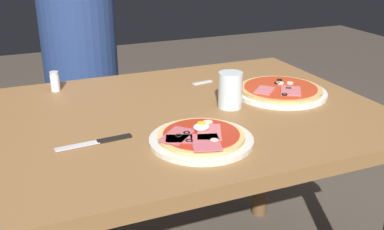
{
  "coord_description": "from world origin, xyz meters",
  "views": [
    {
      "loc": [
        -0.47,
        -1.16,
        1.22
      ],
      "look_at": [
        -0.03,
        -0.11,
        0.76
      ],
      "focal_mm": 42.17,
      "sensor_mm": 36.0,
      "label": 1
    }
  ],
  "objects_px": {
    "dining_table": "(188,144)",
    "pizza_across_left": "(280,91)",
    "diner_person": "(84,91)",
    "pizza_foreground": "(201,138)",
    "fork": "(209,81)",
    "water_glass_near": "(230,92)",
    "knife": "(100,141)",
    "salt_shaker": "(55,81)"
  },
  "relations": [
    {
      "from": "dining_table",
      "to": "pizza_across_left",
      "type": "relative_size",
      "value": 3.79
    },
    {
      "from": "diner_person",
      "to": "pizza_foreground",
      "type": "bearing_deg",
      "value": 97.19
    },
    {
      "from": "fork",
      "to": "diner_person",
      "type": "relative_size",
      "value": 0.13
    },
    {
      "from": "pizza_foreground",
      "to": "water_glass_near",
      "type": "distance_m",
      "value": 0.27
    },
    {
      "from": "water_glass_near",
      "to": "fork",
      "type": "xyz_separation_m",
      "value": [
        0.05,
        0.25,
        -0.05
      ]
    },
    {
      "from": "pizza_foreground",
      "to": "diner_person",
      "type": "relative_size",
      "value": 0.22
    },
    {
      "from": "dining_table",
      "to": "knife",
      "type": "xyz_separation_m",
      "value": [
        -0.29,
        -0.12,
        0.12
      ]
    },
    {
      "from": "pizza_foreground",
      "to": "fork",
      "type": "xyz_separation_m",
      "value": [
        0.23,
        0.45,
        -0.01
      ]
    },
    {
      "from": "pizza_across_left",
      "to": "diner_person",
      "type": "height_order",
      "value": "diner_person"
    },
    {
      "from": "water_glass_near",
      "to": "knife",
      "type": "xyz_separation_m",
      "value": [
        -0.42,
        -0.1,
        -0.04
      ]
    },
    {
      "from": "pizza_across_left",
      "to": "salt_shaker",
      "type": "bearing_deg",
      "value": 154.78
    },
    {
      "from": "salt_shaker",
      "to": "diner_person",
      "type": "height_order",
      "value": "diner_person"
    },
    {
      "from": "dining_table",
      "to": "fork",
      "type": "xyz_separation_m",
      "value": [
        0.18,
        0.23,
        0.11
      ]
    },
    {
      "from": "pizza_across_left",
      "to": "knife",
      "type": "distance_m",
      "value": 0.64
    },
    {
      "from": "pizza_foreground",
      "to": "salt_shaker",
      "type": "distance_m",
      "value": 0.63
    },
    {
      "from": "knife",
      "to": "salt_shaker",
      "type": "height_order",
      "value": "salt_shaker"
    },
    {
      "from": "water_glass_near",
      "to": "dining_table",
      "type": "bearing_deg",
      "value": 168.78
    },
    {
      "from": "pizza_foreground",
      "to": "fork",
      "type": "relative_size",
      "value": 1.67
    },
    {
      "from": "pizza_foreground",
      "to": "pizza_across_left",
      "type": "height_order",
      "value": "pizza_foreground"
    },
    {
      "from": "dining_table",
      "to": "knife",
      "type": "distance_m",
      "value": 0.34
    },
    {
      "from": "pizza_across_left",
      "to": "pizza_foreground",
      "type": "bearing_deg",
      "value": -148.54
    },
    {
      "from": "dining_table",
      "to": "diner_person",
      "type": "height_order",
      "value": "diner_person"
    },
    {
      "from": "pizza_foreground",
      "to": "pizza_across_left",
      "type": "relative_size",
      "value": 0.88
    },
    {
      "from": "pizza_foreground",
      "to": "salt_shaker",
      "type": "relative_size",
      "value": 3.95
    },
    {
      "from": "knife",
      "to": "fork",
      "type": "bearing_deg",
      "value": 37.03
    },
    {
      "from": "water_glass_near",
      "to": "fork",
      "type": "bearing_deg",
      "value": 79.34
    },
    {
      "from": "dining_table",
      "to": "pizza_foreground",
      "type": "xyz_separation_m",
      "value": [
        -0.05,
        -0.22,
        0.12
      ]
    },
    {
      "from": "salt_shaker",
      "to": "dining_table",
      "type": "bearing_deg",
      "value": -44.55
    },
    {
      "from": "pizza_foreground",
      "to": "diner_person",
      "type": "xyz_separation_m",
      "value": [
        -0.13,
        1.02,
        -0.18
      ]
    },
    {
      "from": "knife",
      "to": "pizza_across_left",
      "type": "bearing_deg",
      "value": 12.67
    },
    {
      "from": "salt_shaker",
      "to": "diner_person",
      "type": "bearing_deg",
      "value": 71.02
    },
    {
      "from": "knife",
      "to": "diner_person",
      "type": "bearing_deg",
      "value": 83.33
    },
    {
      "from": "diner_person",
      "to": "water_glass_near",
      "type": "bearing_deg",
      "value": 110.63
    },
    {
      "from": "dining_table",
      "to": "diner_person",
      "type": "xyz_separation_m",
      "value": [
        -0.18,
        0.8,
        -0.05
      ]
    },
    {
      "from": "water_glass_near",
      "to": "knife",
      "type": "distance_m",
      "value": 0.43
    },
    {
      "from": "pizza_foreground",
      "to": "water_glass_near",
      "type": "relative_size",
      "value": 2.42
    },
    {
      "from": "dining_table",
      "to": "knife",
      "type": "height_order",
      "value": "knife"
    },
    {
      "from": "fork",
      "to": "pizza_across_left",
      "type": "bearing_deg",
      "value": -52.75
    },
    {
      "from": "water_glass_near",
      "to": "diner_person",
      "type": "xyz_separation_m",
      "value": [
        -0.31,
        0.82,
        -0.22
      ]
    },
    {
      "from": "pizza_foreground",
      "to": "pizza_across_left",
      "type": "distance_m",
      "value": 0.46
    },
    {
      "from": "dining_table",
      "to": "knife",
      "type": "bearing_deg",
      "value": -156.82
    },
    {
      "from": "fork",
      "to": "salt_shaker",
      "type": "relative_size",
      "value": 2.36
    }
  ]
}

